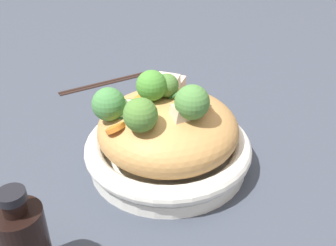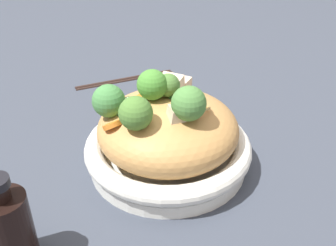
{
  "view_description": "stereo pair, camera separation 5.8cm",
  "coord_description": "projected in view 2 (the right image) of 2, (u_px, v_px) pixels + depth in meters",
  "views": [
    {
      "loc": [
        0.26,
        -0.42,
        0.38
      ],
      "look_at": [
        0.0,
        0.0,
        0.08
      ],
      "focal_mm": 41.91,
      "sensor_mm": 36.0,
      "label": 1
    },
    {
      "loc": [
        0.3,
        -0.39,
        0.38
      ],
      "look_at": [
        0.0,
        0.0,
        0.08
      ],
      "focal_mm": 41.91,
      "sensor_mm": 36.0,
      "label": 2
    }
  ],
  "objects": [
    {
      "name": "ground_plane",
      "position": [
        168.0,
        164.0,
        0.62
      ],
      "size": [
        3.0,
        3.0,
        0.0
      ],
      "primitive_type": "plane",
      "color": "#373E4A"
    },
    {
      "name": "serving_bowl",
      "position": [
        168.0,
        151.0,
        0.61
      ],
      "size": [
        0.26,
        0.26,
        0.05
      ],
      "color": "white",
      "rests_on": "ground_plane"
    },
    {
      "name": "noodle_heap",
      "position": [
        168.0,
        128.0,
        0.59
      ],
      "size": [
        0.21,
        0.21,
        0.1
      ],
      "color": "tan",
      "rests_on": "serving_bowl"
    },
    {
      "name": "broccoli_florets",
      "position": [
        147.0,
        101.0,
        0.54
      ],
      "size": [
        0.18,
        0.14,
        0.07
      ],
      "color": "#A1BB7A",
      "rests_on": "serving_bowl"
    },
    {
      "name": "carrot_coins",
      "position": [
        143.0,
        115.0,
        0.54
      ],
      "size": [
        0.11,
        0.1,
        0.04
      ],
      "color": "orange",
      "rests_on": "serving_bowl"
    },
    {
      "name": "zucchini_slices",
      "position": [
        161.0,
        100.0,
        0.57
      ],
      "size": [
        0.1,
        0.12,
        0.03
      ],
      "color": "beige",
      "rests_on": "serving_bowl"
    },
    {
      "name": "chicken_chunks",
      "position": [
        174.0,
        90.0,
        0.59
      ],
      "size": [
        0.1,
        0.13,
        0.04
      ],
      "color": "beige",
      "rests_on": "serving_bowl"
    },
    {
      "name": "soy_sauce_bottle",
      "position": [
        9.0,
        229.0,
        0.44
      ],
      "size": [
        0.05,
        0.05,
        0.12
      ],
      "color": "black",
      "rests_on": "ground_plane"
    },
    {
      "name": "chopsticks_pair",
      "position": [
        125.0,
        79.0,
        0.88
      ],
      "size": [
        0.12,
        0.21,
        0.01
      ],
      "color": "black",
      "rests_on": "ground_plane"
    }
  ]
}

